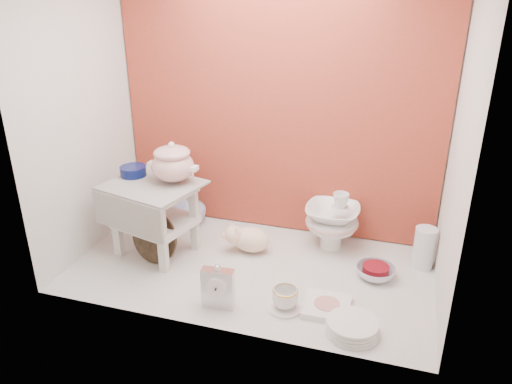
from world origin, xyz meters
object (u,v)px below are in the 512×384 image
at_px(soup_tureen, 173,162).
at_px(plush_pig, 251,239).
at_px(blue_white_vase, 188,207).
at_px(crystal_bowl, 375,272).
at_px(floral_platter, 167,184).
at_px(dinner_plate_stack, 352,327).
at_px(porcelain_tower, 332,220).
at_px(gold_rim_teacup, 285,298).
at_px(mantel_clock, 218,287).
at_px(step_stool, 155,219).

height_order(soup_tureen, plush_pig, soup_tureen).
distance_m(blue_white_vase, crystal_bowl, 1.16).
xyz_separation_m(floral_platter, dinner_plate_stack, (1.23, -0.78, -0.19)).
xyz_separation_m(soup_tureen, blue_white_vase, (-0.07, 0.30, -0.40)).
bearing_deg(crystal_bowl, floral_platter, 165.70).
bearing_deg(crystal_bowl, porcelain_tower, 137.58).
bearing_deg(floral_platter, gold_rim_teacup, -37.56).
distance_m(soup_tureen, blue_white_vase, 0.50).
bearing_deg(plush_pig, mantel_clock, -87.67).
bearing_deg(floral_platter, step_stool, -72.06).
relative_size(plush_pig, dinner_plate_stack, 1.11).
xyz_separation_m(gold_rim_teacup, dinner_plate_stack, (0.31, -0.08, -0.03)).
height_order(blue_white_vase, dinner_plate_stack, blue_white_vase).
height_order(step_stool, porcelain_tower, step_stool).
distance_m(step_stool, blue_white_vase, 0.37).
relative_size(soup_tureen, porcelain_tower, 0.78).
bearing_deg(mantel_clock, soup_tureen, 127.50).
relative_size(soup_tureen, mantel_clock, 1.21).
bearing_deg(soup_tureen, plush_pig, 12.76).
relative_size(blue_white_vase, gold_rim_teacup, 1.83).
distance_m(mantel_clock, gold_rim_teacup, 0.30).
relative_size(floral_platter, porcelain_tower, 1.35).
relative_size(step_stool, mantel_clock, 2.13).
height_order(step_stool, soup_tureen, soup_tureen).
xyz_separation_m(floral_platter, plush_pig, (0.62, -0.27, -0.14)).
bearing_deg(blue_white_vase, dinner_plate_stack, -34.29).
height_order(plush_pig, gold_rim_teacup, plush_pig).
xyz_separation_m(step_stool, mantel_clock, (0.49, -0.36, -0.09)).
bearing_deg(step_stool, crystal_bowl, 18.47).
bearing_deg(dinner_plate_stack, gold_rim_teacup, 165.68).
height_order(mantel_clock, dinner_plate_stack, mantel_clock).
height_order(step_stool, plush_pig, step_stool).
bearing_deg(mantel_clock, blue_white_vase, 117.13).
bearing_deg(blue_white_vase, soup_tureen, -76.92).
xyz_separation_m(floral_platter, crystal_bowl, (1.28, -0.33, -0.19)).
xyz_separation_m(step_stool, soup_tureen, (0.09, 0.06, 0.31)).
height_order(floral_platter, dinner_plate_stack, floral_platter).
relative_size(mantel_clock, porcelain_tower, 0.64).
height_order(plush_pig, dinner_plate_stack, plush_pig).
bearing_deg(dinner_plate_stack, step_stool, 161.33).
bearing_deg(plush_pig, dinner_plate_stack, -38.89).
distance_m(plush_pig, dinner_plate_stack, 0.80).
relative_size(blue_white_vase, dinner_plate_stack, 0.95).
height_order(soup_tureen, porcelain_tower, soup_tureen).
distance_m(step_stool, mantel_clock, 0.62).
bearing_deg(gold_rim_teacup, plush_pig, 124.33).
bearing_deg(soup_tureen, crystal_bowl, 1.50).
bearing_deg(blue_white_vase, step_stool, -93.66).
height_order(blue_white_vase, plush_pig, blue_white_vase).
relative_size(floral_platter, crystal_bowl, 2.32).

